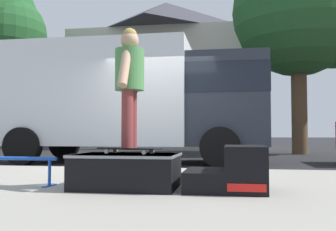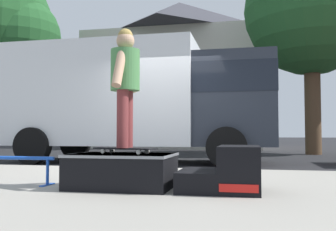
{
  "view_description": "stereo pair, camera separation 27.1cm",
  "coord_description": "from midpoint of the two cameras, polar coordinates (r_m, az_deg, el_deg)",
  "views": [
    {
      "loc": [
        1.56,
        -7.38,
        0.75
      ],
      "look_at": [
        0.68,
        -1.91,
        1.01
      ],
      "focal_mm": 40.46,
      "sensor_mm": 36.0,
      "label": 1
    },
    {
      "loc": [
        1.83,
        -7.33,
        0.75
      ],
      "look_at": [
        0.68,
        -1.91,
        1.01
      ],
      "focal_mm": 40.46,
      "sensor_mm": 36.0,
      "label": 2
    }
  ],
  "objects": [
    {
      "name": "street_tree_neighbour",
      "position": [
        15.31,
        19.54,
        14.06
      ],
      "size": [
        5.29,
        4.81,
        7.69
      ],
      "color": "brown",
      "rests_on": "ground"
    },
    {
      "name": "house_behind",
      "position": [
        21.92,
        -0.74,
        6.42
      ],
      "size": [
        9.54,
        8.23,
        8.4
      ],
      "color": "beige",
      "rests_on": "ground"
    },
    {
      "name": "kicker_ramp",
      "position": [
        4.25,
        7.86,
        -8.42
      ],
      "size": [
        0.88,
        0.8,
        0.49
      ],
      "color": "black",
      "rests_on": "sidewalk_slab"
    },
    {
      "name": "grind_rail",
      "position": [
        5.14,
        -24.94,
        -6.62
      ],
      "size": [
        1.37,
        0.28,
        0.35
      ],
      "color": "blue",
      "rests_on": "sidewalk_slab"
    },
    {
      "name": "ground_plane",
      "position": [
        7.58,
        -3.88,
        -8.4
      ],
      "size": [
        140.0,
        140.0,
        0.0
      ],
      "primitive_type": "plane",
      "color": "black"
    },
    {
      "name": "skate_box",
      "position": [
        4.45,
        -7.96,
        -8.1
      ],
      "size": [
        1.18,
        0.85,
        0.39
      ],
      "color": "black",
      "rests_on": "sidewalk_slab"
    },
    {
      "name": "skater_kid",
      "position": [
        4.51,
        -7.54,
        5.78
      ],
      "size": [
        0.34,
        0.73,
        1.42
      ],
      "color": "brown",
      "rests_on": "skateboard"
    },
    {
      "name": "skateboard",
      "position": [
        4.47,
        -7.61,
        -5.0
      ],
      "size": [
        0.8,
        0.41,
        0.07
      ],
      "color": "black",
      "rests_on": "skate_box"
    },
    {
      "name": "sidewalk_slab",
      "position": [
        4.72,
        -12.26,
        -11.05
      ],
      "size": [
        50.0,
        5.0,
        0.12
      ],
      "primitive_type": "cube",
      "color": "gray",
      "rests_on": "ground"
    },
    {
      "name": "box_truck",
      "position": [
        9.96,
        -6.33,
        2.76
      ],
      "size": [
        6.91,
        2.63,
        3.05
      ],
      "color": "white",
      "rests_on": "ground"
    }
  ]
}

